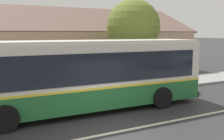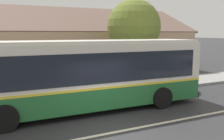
# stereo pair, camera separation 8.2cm
# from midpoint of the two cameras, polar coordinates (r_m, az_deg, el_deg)

# --- Properties ---
(ground_plane) EXTENTS (300.00, 300.00, 0.00)m
(ground_plane) POSITION_cam_midpoint_polar(r_m,az_deg,el_deg) (9.10, 1.24, -13.98)
(ground_plane) COLOR #2D2D30
(sidewalk_far) EXTENTS (60.00, 3.00, 0.15)m
(sidewalk_far) POSITION_cam_midpoint_polar(r_m,az_deg,el_deg) (14.42, -9.80, -5.33)
(sidewalk_far) COLOR gray
(sidewalk_far) RESTS_ON ground
(lane_divider_stripe) EXTENTS (60.00, 0.16, 0.01)m
(lane_divider_stripe) POSITION_cam_midpoint_polar(r_m,az_deg,el_deg) (9.10, 1.24, -13.96)
(lane_divider_stripe) COLOR beige
(lane_divider_stripe) RESTS_ON ground
(community_building) EXTENTS (21.87, 10.64, 6.80)m
(community_building) POSITION_cam_midpoint_polar(r_m,az_deg,el_deg) (22.88, -11.24, 4.34)
(community_building) COLOR tan
(community_building) RESTS_ON ground
(transit_bus) EXTENTS (11.65, 2.91, 3.15)m
(transit_bus) POSITION_cam_midpoint_polar(r_m,az_deg,el_deg) (11.11, -7.14, -0.84)
(transit_bus) COLOR #236633
(transit_bus) RESTS_ON ground
(street_tree_primary) EXTENTS (3.58, 3.58, 5.71)m
(street_tree_primary) POSITION_cam_midpoint_polar(r_m,az_deg,el_deg) (16.90, 5.17, 9.80)
(street_tree_primary) COLOR #4C3828
(street_tree_primary) RESTS_ON ground
(bus_stop_sign) EXTENTS (0.36, 0.07, 2.40)m
(bus_stop_sign) POSITION_cam_midpoint_polar(r_m,az_deg,el_deg) (16.37, 13.83, 1.74)
(bus_stop_sign) COLOR gray
(bus_stop_sign) RESTS_ON sidewalk_far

